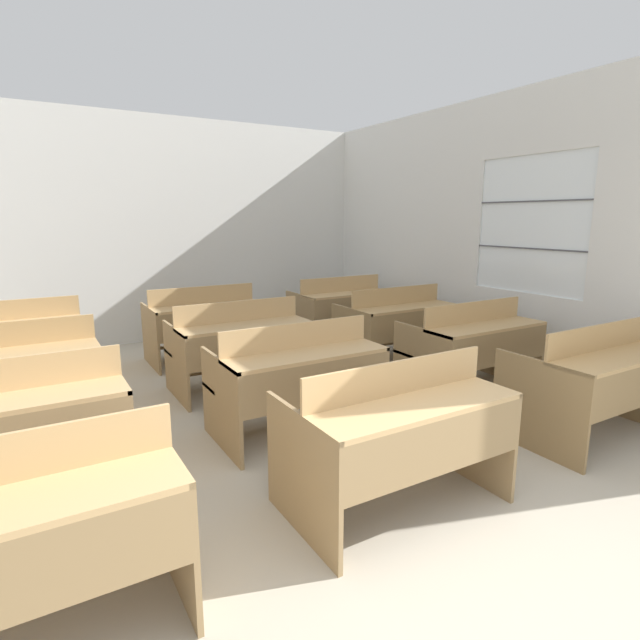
% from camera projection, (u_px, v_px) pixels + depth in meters
% --- Properties ---
extents(wall_back, '(6.50, 0.06, 3.14)m').
position_uv_depth(wall_back, '(153.00, 231.00, 7.02)').
color(wall_back, silver).
rests_on(wall_back, ground_plane).
extents(wall_right_with_window, '(0.06, 6.32, 3.14)m').
position_uv_depth(wall_right_with_window, '(488.00, 234.00, 5.98)').
color(wall_right_with_window, silver).
rests_on(wall_right_with_window, ground_plane).
extents(bench_front_left, '(1.31, 0.82, 0.93)m').
position_uv_depth(bench_front_left, '(12.00, 538.00, 2.01)').
color(bench_front_left, '#98794F').
rests_on(bench_front_left, ground_plane).
extents(bench_front_center, '(1.31, 0.82, 0.93)m').
position_uv_depth(bench_front_center, '(398.00, 431.00, 3.01)').
color(bench_front_center, '#997B51').
rests_on(bench_front_center, ground_plane).
extents(bench_front_right, '(1.31, 0.82, 0.93)m').
position_uv_depth(bench_front_right, '(595.00, 379.00, 4.00)').
color(bench_front_right, olive).
rests_on(bench_front_right, ground_plane).
extents(bench_second_left, '(1.31, 0.82, 0.93)m').
position_uv_depth(bench_second_left, '(12.00, 428.00, 3.06)').
color(bench_second_left, '#997A50').
rests_on(bench_second_left, ground_plane).
extents(bench_second_center, '(1.31, 0.82, 0.93)m').
position_uv_depth(bench_second_center, '(298.00, 376.00, 4.06)').
color(bench_second_center, '#9A7B51').
rests_on(bench_second_center, ground_plane).
extents(bench_second_right, '(1.31, 0.82, 0.93)m').
position_uv_depth(bench_second_right, '(472.00, 345.00, 5.06)').
color(bench_second_right, '#93754B').
rests_on(bench_second_right, ground_plane).
extents(bench_third_left, '(1.31, 0.82, 0.93)m').
position_uv_depth(bench_third_left, '(12.00, 375.00, 4.10)').
color(bench_third_left, olive).
rests_on(bench_third_left, ground_plane).
extents(bench_third_center, '(1.31, 0.82, 0.93)m').
position_uv_depth(bench_third_center, '(239.00, 344.00, 5.11)').
color(bench_third_center, '#9A7B51').
rests_on(bench_third_center, ground_plane).
extents(bench_third_right, '(1.31, 0.82, 0.93)m').
position_uv_depth(bench_third_right, '(396.00, 323.00, 6.11)').
color(bench_third_right, olive).
rests_on(bench_third_right, ground_plane).
extents(bench_back_left, '(1.31, 0.82, 0.93)m').
position_uv_depth(bench_back_left, '(13.00, 342.00, 5.16)').
color(bench_back_left, '#95764C').
rests_on(bench_back_left, ground_plane).
extents(bench_back_center, '(1.31, 0.82, 0.93)m').
position_uv_depth(bench_back_center, '(204.00, 322.00, 6.18)').
color(bench_back_center, '#96774D').
rests_on(bench_back_center, ground_plane).
extents(bench_back_right, '(1.31, 0.82, 0.93)m').
position_uv_depth(bench_back_right, '(341.00, 308.00, 7.16)').
color(bench_back_right, '#997A50').
rests_on(bench_back_right, ground_plane).
extents(wastepaper_bin, '(0.24, 0.24, 0.31)m').
position_uv_depth(wastepaper_bin, '(353.00, 318.00, 8.14)').
color(wastepaper_bin, '#474C51').
rests_on(wastepaper_bin, ground_plane).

